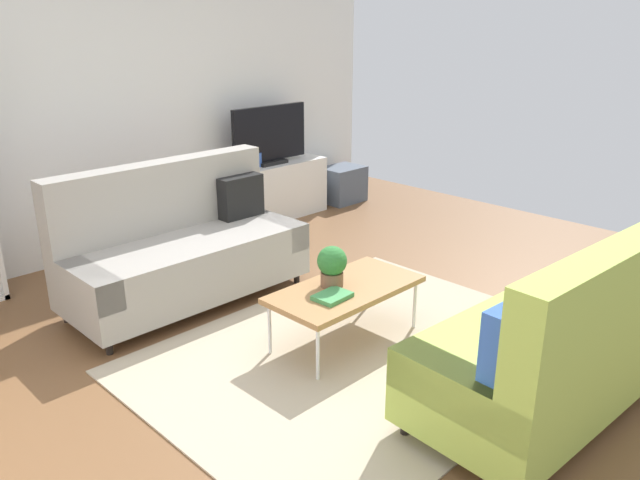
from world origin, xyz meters
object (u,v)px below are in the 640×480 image
Objects in this scene: storage_trunk at (342,184)px; couch_green at (563,341)px; tv_console at (270,191)px; coffee_table at (346,290)px; bottle_1 at (259,160)px; bottle_0 at (253,158)px; table_book_0 at (332,296)px; potted_plant at (332,265)px; vase_1 at (236,162)px; vase_0 at (224,166)px; couch_beige at (183,247)px; tv at (270,136)px.

couch_green is at bearing -121.02° from storage_trunk.
couch_green is at bearing -107.30° from tv_console.
coffee_table is 7.19× the size of bottle_1.
bottle_0 is at bearing 63.60° from coffee_table.
bottle_1 is (-0.18, -0.04, 0.40)m from tv_console.
table_book_0 is (-0.48, 1.35, -0.01)m from couch_green.
potted_plant is 1.76× the size of vase_1.
vase_0 reaches higher than potted_plant.
tv_console is 0.70m from vase_0.
couch_green reaches higher than coffee_table.
bottle_1 is at bearing -19.50° from vase_1.
bottle_1 is at bearing 62.00° from coffee_table.
couch_beige is at bearing -145.76° from bottle_0.
potted_plant is at bearing -114.28° from vase_1.
potted_plant is (-0.05, 0.08, 0.18)m from coffee_table.
potted_plant is 1.89× the size of bottle_1.
tv is at bearing 76.10° from couch_green.
tv is 0.30m from bottle_1.
bottle_0 is at bearing 60.73° from table_book_0.
coffee_table is 3.81× the size of potted_plant.
couch_green reaches higher than vase_1.
vase_1 is (-0.43, 0.07, -0.23)m from tv.
table_book_0 is 1.46× the size of vase_1.
couch_beige is 2.24m from tv_console.
bottle_1 is (1.07, 3.96, 0.28)m from couch_green.
bottle_0 is 0.10m from bottle_1.
bottle_0 reaches higher than tv_console.
vase_1 is at bearing 170.77° from tv.
bottle_0 is (-1.37, 0.06, 0.53)m from storage_trunk.
table_book_0 is at bearing -113.06° from vase_0.
vase_1 is at bearing 64.31° from table_book_0.
table_book_0 is at bearing -123.34° from tv.
couch_beige is 3.20m from storage_trunk.
tv_console is 5.83× the size of table_book_0.
tv_console reaches higher than coffee_table.
storage_trunk is at bearing 41.84° from potted_plant.
potted_plant is at bearing 106.14° from couch_green.
couch_beige reaches higher than vase_1.
vase_1 is at bearing 173.38° from tv_console.
potted_plant is at bearing -111.44° from vase_0.
tv is at bearing -148.83° from couch_beige.
tv is 4.61× the size of bottle_0.
couch_green is 8.11× the size of table_book_0.
tv is at bearing 4.29° from bottle_0.
tv reaches higher than potted_plant.
potted_plant is at bearing -118.12° from bottle_0.
coffee_table is at bearing -118.00° from bottle_1.
tv is at bearing -6.88° from vase_0.
bottle_1 is at bearing -146.80° from couch_beige.
bottle_1 is at bearing -173.54° from tv.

